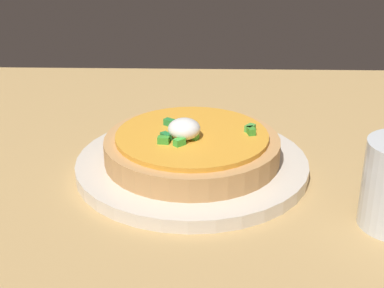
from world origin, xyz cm
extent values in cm
cube|color=tan|center=(0.00, 0.00, 1.10)|extent=(105.12, 68.50, 2.20)
cylinder|color=silver|center=(1.87, -7.02, 2.97)|extent=(27.57, 27.57, 1.54)
cylinder|color=tan|center=(1.87, -7.02, 5.11)|extent=(20.68, 20.68, 2.74)
cylinder|color=gold|center=(1.87, -7.02, 6.76)|extent=(17.94, 17.94, 0.56)
ellipsoid|color=white|center=(1.01, -8.28, 8.21)|extent=(3.73, 3.73, 2.34)
cube|color=green|center=(8.68, -6.08, 7.44)|extent=(1.41, 1.50, 0.80)
cube|color=green|center=(-1.27, -9.77, 7.44)|extent=(1.36, 0.94, 0.80)
cube|color=#2A8A3C|center=(-0.92, -4.52, 7.44)|extent=(1.50, 1.41, 0.80)
cube|color=#23803B|center=(-1.05, -8.77, 7.44)|extent=(1.43, 1.50, 0.80)
cube|color=green|center=(2.00, -8.48, 7.44)|extent=(1.51, 1.30, 0.80)
cube|color=green|center=(8.73, -6.88, 7.44)|extent=(1.09, 1.44, 0.80)
cube|color=green|center=(0.55, -10.24, 7.44)|extent=(1.49, 1.45, 0.80)
camera|label=1|loc=(3.52, -69.02, 34.02)|focal=54.26mm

